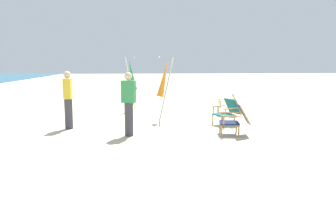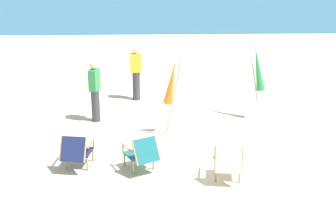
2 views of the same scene
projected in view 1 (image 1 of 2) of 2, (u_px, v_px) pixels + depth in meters
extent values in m
plane|color=beige|center=(187.00, 117.00, 11.15)|extent=(80.00, 80.00, 0.00)
cube|color=#196066|center=(224.00, 115.00, 9.76)|extent=(0.68, 0.67, 0.04)
cube|color=#196066|center=(233.00, 106.00, 9.92)|extent=(0.57, 0.48, 0.47)
cylinder|color=#AD7F4C|center=(223.00, 122.00, 9.47)|extent=(0.04, 0.04, 0.32)
cylinder|color=#AD7F4C|center=(213.00, 119.00, 9.86)|extent=(0.04, 0.04, 0.32)
cylinder|color=#AD7F4C|center=(234.00, 120.00, 9.69)|extent=(0.04, 0.04, 0.32)
cylinder|color=#AD7F4C|center=(224.00, 118.00, 10.09)|extent=(0.04, 0.04, 0.32)
cube|color=#AD7F4C|center=(231.00, 108.00, 9.50)|extent=(0.28, 0.48, 0.02)
cylinder|color=#AD7F4C|center=(226.00, 113.00, 9.42)|extent=(0.04, 0.04, 0.22)
cube|color=#AD7F4C|center=(218.00, 106.00, 9.98)|extent=(0.28, 0.48, 0.02)
cylinder|color=#AD7F4C|center=(213.00, 110.00, 9.89)|extent=(0.04, 0.04, 0.22)
cylinder|color=#AD7F4C|center=(239.00, 107.00, 9.70)|extent=(0.17, 0.27, 0.48)
cylinder|color=#AD7F4C|center=(227.00, 105.00, 10.13)|extent=(0.17, 0.27, 0.48)
cube|color=beige|center=(224.00, 106.00, 11.58)|extent=(0.58, 0.54, 0.04)
cube|color=beige|center=(235.00, 100.00, 11.53)|extent=(0.52, 0.31, 0.49)
cylinder|color=#AD7F4C|center=(219.00, 112.00, 11.38)|extent=(0.04, 0.04, 0.32)
cylinder|color=#AD7F4C|center=(218.00, 110.00, 11.85)|extent=(0.04, 0.04, 0.32)
cylinder|color=#AD7F4C|center=(231.00, 112.00, 11.36)|extent=(0.04, 0.04, 0.32)
cylinder|color=#AD7F4C|center=(230.00, 110.00, 11.82)|extent=(0.04, 0.04, 0.32)
cube|color=#AD7F4C|center=(226.00, 101.00, 11.27)|extent=(0.11, 0.53, 0.02)
cylinder|color=#AD7F4C|center=(221.00, 104.00, 11.30)|extent=(0.04, 0.04, 0.22)
cube|color=#AD7F4C|center=(224.00, 99.00, 11.83)|extent=(0.11, 0.53, 0.02)
cylinder|color=#AD7F4C|center=(219.00, 102.00, 11.85)|extent=(0.04, 0.04, 0.22)
cylinder|color=#AD7F4C|center=(236.00, 101.00, 11.27)|extent=(0.07, 0.25, 0.49)
cylinder|color=#AD7F4C|center=(234.00, 99.00, 11.78)|extent=(0.07, 0.25, 0.49)
cube|color=#19234C|center=(229.00, 123.00, 8.49)|extent=(0.58, 0.55, 0.04)
cube|color=#19234C|center=(244.00, 114.00, 8.43)|extent=(0.53, 0.36, 0.47)
cylinder|color=#AD7F4C|center=(222.00, 130.00, 8.30)|extent=(0.04, 0.04, 0.32)
cylinder|color=#AD7F4C|center=(220.00, 127.00, 8.76)|extent=(0.04, 0.04, 0.32)
cylinder|color=#AD7F4C|center=(239.00, 131.00, 8.26)|extent=(0.04, 0.04, 0.32)
cylinder|color=#AD7F4C|center=(236.00, 127.00, 8.73)|extent=(0.04, 0.04, 0.32)
cube|color=#AD7F4C|center=(232.00, 116.00, 8.18)|extent=(0.11, 0.53, 0.02)
cylinder|color=#AD7F4C|center=(224.00, 120.00, 8.21)|extent=(0.04, 0.04, 0.22)
cube|color=#AD7F4C|center=(229.00, 113.00, 8.74)|extent=(0.11, 0.53, 0.02)
cylinder|color=#AD7F4C|center=(222.00, 117.00, 8.77)|extent=(0.04, 0.04, 0.22)
cylinder|color=#AD7F4C|center=(245.00, 116.00, 8.18)|extent=(0.08, 0.29, 0.47)
cylinder|color=#AD7F4C|center=(242.00, 113.00, 8.69)|extent=(0.08, 0.29, 0.47)
cylinder|color=#B7B2A8|center=(166.00, 90.00, 10.35)|extent=(0.37, 0.52, 2.04)
cone|color=orange|center=(164.00, 78.00, 10.24)|extent=(0.47, 0.55, 1.17)
sphere|color=#B7B2A8|center=(159.00, 57.00, 10.05)|extent=(0.06, 0.06, 0.06)
cylinder|color=#B7B2A8|center=(130.00, 85.00, 12.44)|extent=(0.39, 0.39, 2.06)
cone|color=#23843D|center=(132.00, 75.00, 12.45)|extent=(0.49, 0.49, 1.18)
sphere|color=#B7B2A8|center=(134.00, 57.00, 12.48)|extent=(0.06, 0.06, 0.06)
cylinder|color=#383842|center=(69.00, 114.00, 9.24)|extent=(0.22, 0.22, 0.86)
cube|color=gold|center=(68.00, 89.00, 9.15)|extent=(0.35, 0.21, 0.56)
sphere|color=beige|center=(67.00, 75.00, 9.10)|extent=(0.20, 0.20, 0.20)
cylinder|color=#383842|center=(129.00, 119.00, 8.36)|extent=(0.22, 0.22, 0.86)
cube|color=#338C4C|center=(129.00, 92.00, 8.27)|extent=(0.29, 0.38, 0.56)
sphere|color=beige|center=(128.00, 76.00, 8.21)|extent=(0.20, 0.20, 0.20)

